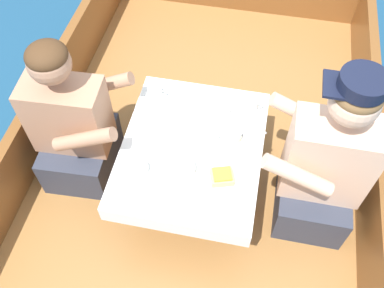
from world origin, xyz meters
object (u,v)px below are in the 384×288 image
object	(u,v)px
coffee_cup_port	(211,140)
person_starboard	(324,167)
person_port	(73,127)
coffee_cup_center	(156,92)
tin_can	(235,136)
sandwich	(222,176)
coffee_cup_starboard	(252,104)

from	to	relation	value
coffee_cup_port	person_starboard	bearing A→B (deg)	-3.13
person_port	coffee_cup_center	size ratio (longest dim) A/B	9.61
person_port	tin_can	size ratio (longest dim) A/B	13.96
person_starboard	sandwich	distance (m)	0.50
coffee_cup_port	coffee_cup_center	distance (m)	0.45
person_starboard	coffee_cup_port	world-z (taller)	person_starboard
sandwich	coffee_cup_starboard	xyz separation A→B (m)	(0.09, 0.48, -0.00)
person_port	sandwich	bearing A→B (deg)	-16.20
coffee_cup_port	coffee_cup_starboard	size ratio (longest dim) A/B	1.01
person_starboard	coffee_cup_starboard	distance (m)	0.50
coffee_cup_center	person_port	bearing A→B (deg)	-144.71
person_starboard	coffee_cup_starboard	xyz separation A→B (m)	(-0.39, 0.31, 0.02)
person_starboard	tin_can	size ratio (longest dim) A/B	15.44
person_starboard	person_port	bearing A→B (deg)	-1.23
coffee_cup_port	tin_can	world-z (taller)	coffee_cup_port
coffee_cup_starboard	person_port	bearing A→B (deg)	-162.80
person_port	coffee_cup_center	distance (m)	0.48
person_starboard	coffee_cup_starboard	world-z (taller)	person_starboard
sandwich	coffee_cup_port	world-z (taller)	coffee_cup_port
coffee_cup_port	person_port	bearing A→B (deg)	-179.71
person_port	tin_can	xyz separation A→B (m)	(0.86, 0.06, 0.07)
person_starboard	coffee_cup_port	size ratio (longest dim) A/B	10.46
person_port	coffee_cup_starboard	world-z (taller)	person_port
tin_can	person_starboard	bearing A→B (deg)	-10.79
coffee_cup_port	tin_can	size ratio (longest dim) A/B	1.48
person_port	sandwich	distance (m)	0.86
coffee_cup_port	coffee_cup_center	bearing A→B (deg)	142.78
person_port	sandwich	xyz separation A→B (m)	(0.83, -0.19, 0.07)
sandwich	coffee_cup_port	size ratio (longest dim) A/B	1.28
person_port	person_starboard	distance (m)	1.31
coffee_cup_starboard	coffee_cup_center	xyz separation A→B (m)	(-0.53, -0.01, -0.00)
person_port	person_starboard	world-z (taller)	person_starboard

